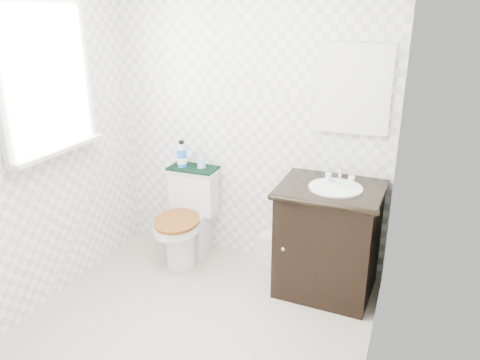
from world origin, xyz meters
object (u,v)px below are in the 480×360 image
Objects in this scene: vanity at (328,237)px; mouthwash_bottle at (182,155)px; toilet at (188,221)px; cup at (201,162)px; trash_bin at (271,249)px.

mouthwash_bottle is (-1.26, 0.17, 0.43)m from vanity.
toilet is 1.18m from vanity.
mouthwash_bottle reaches higher than toilet.
toilet is at bearing -117.87° from cup.
vanity is (1.17, -0.07, 0.10)m from toilet.
mouthwash_bottle is (-0.09, 0.10, 0.53)m from toilet.
mouthwash_bottle is at bearing -168.25° from cup.
vanity is 10.47× the size of cup.
cup is (-0.61, 0.00, 0.67)m from trash_bin.
vanity is 1.18m from cup.
mouthwash_bottle reaches higher than trash_bin.
cup is at bearing 62.13° from toilet.
toilet is 0.72m from trash_bin.
toilet is 0.55m from mouthwash_bottle.
trash_bin is at bearing 158.12° from vanity.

